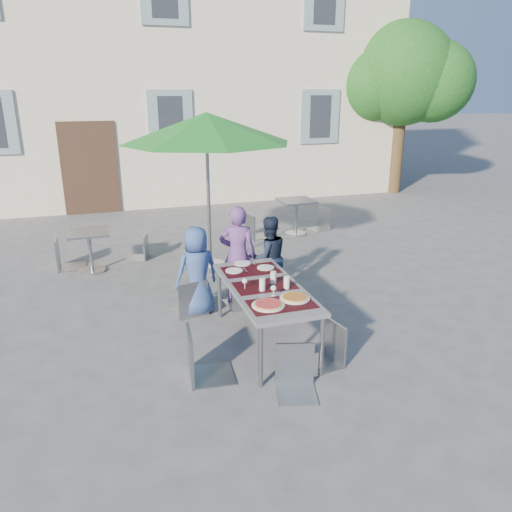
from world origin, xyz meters
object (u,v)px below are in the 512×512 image
object	(u,v)px
child_0	(197,271)
bg_chair_l_1	(254,211)
chair_5	(297,343)
cafe_table_0	(90,245)
chair_2	(276,273)
cafe_table_1	(296,211)
chair_3	(199,325)
chair_1	(244,267)
pizza_near_left	(268,305)
bg_chair_l_0	(62,235)
pizza_near_right	(295,298)
patio_umbrella	(206,129)
chair_4	(329,320)
chair_0	(189,276)
dining_table	(265,290)
child_2	(268,257)
bg_chair_r_0	(140,232)
child_1	(238,255)
bg_chair_r_1	(322,206)

from	to	relation	value
child_0	bg_chair_l_1	world-z (taller)	child_0
chair_5	cafe_table_0	world-z (taller)	chair_5
chair_2	bg_chair_l_1	size ratio (longest dim) A/B	0.91
chair_2	cafe_table_1	xyz separation A→B (m)	(1.66, 3.31, 0.00)
chair_3	chair_5	size ratio (longest dim) A/B	1.15
chair_1	cafe_table_1	bearing A→B (deg)	56.93
pizza_near_left	bg_chair_l_0	xyz separation A→B (m)	(-2.24, 4.12, -0.17)
pizza_near_right	patio_umbrella	size ratio (longest dim) A/B	0.12
chair_2	chair_4	world-z (taller)	chair_4
chair_3	chair_4	xyz separation A→B (m)	(1.41, -0.13, -0.09)
chair_3	chair_5	world-z (taller)	chair_3
pizza_near_left	chair_3	world-z (taller)	chair_3
chair_4	chair_0	bearing A→B (deg)	125.52
chair_0	bg_chair_l_1	xyz separation A→B (m)	(1.95, 3.26, -0.01)
cafe_table_0	patio_umbrella	bearing A→B (deg)	-14.53
chair_1	dining_table	bearing A→B (deg)	-93.78
chair_2	bg_chair_l_1	world-z (taller)	bg_chair_l_1
child_2	bg_chair_r_0	distance (m)	2.86
dining_table	chair_3	xyz separation A→B (m)	(-0.89, -0.51, -0.08)
child_2	chair_0	size ratio (longest dim) A/B	1.27
dining_table	cafe_table_0	xyz separation A→B (m)	(-1.96, 3.25, -0.24)
chair_0	chair_1	distance (m)	0.77
chair_4	child_0	bearing A→B (deg)	122.64
child_0	bg_chair_l_1	bearing A→B (deg)	-131.48
dining_table	chair_1	size ratio (longest dim) A/B	1.82
child_1	chair_2	xyz separation A→B (m)	(0.45, -0.33, -0.20)
pizza_near_right	chair_0	world-z (taller)	chair_0
pizza_near_right	bg_chair_l_0	distance (m)	4.79
cafe_table_0	chair_0	bearing A→B (deg)	-60.02
chair_1	chair_3	xyz separation A→B (m)	(-0.96, -1.59, 0.02)
patio_umbrella	cafe_table_0	xyz separation A→B (m)	(-1.93, 0.50, -1.87)
pizza_near_left	child_0	size ratio (longest dim) A/B	0.29
chair_4	child_2	bearing A→B (deg)	90.29
patio_umbrella	chair_4	bearing A→B (deg)	-80.74
pizza_near_right	chair_1	size ratio (longest dim) A/B	0.33
bg_chair_l_1	child_0	bearing A→B (deg)	-119.58
child_1	cafe_table_1	distance (m)	3.65
bg_chair_l_1	pizza_near_left	bearing A→B (deg)	-106.02
cafe_table_1	chair_3	bearing A→B (deg)	-122.43
bg_chair_r_0	chair_1	bearing A→B (deg)	-65.83
dining_table	child_2	distance (m)	1.43
pizza_near_left	chair_3	distance (m)	0.75
dining_table	bg_chair_r_0	world-z (taller)	bg_chair_r_0
dining_table	bg_chair_l_1	size ratio (longest dim) A/B	1.93
bg_chair_l_1	chair_1	bearing A→B (deg)	-109.94
child_0	bg_chair_r_0	bearing A→B (deg)	-90.76
chair_1	patio_umbrella	world-z (taller)	patio_umbrella
chair_3	cafe_table_0	xyz separation A→B (m)	(-1.07, 3.76, -0.16)
pizza_near_left	bg_chair_r_1	size ratio (longest dim) A/B	0.39
chair_4	chair_5	world-z (taller)	chair_4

